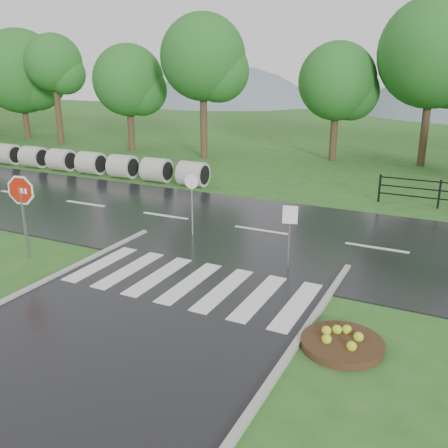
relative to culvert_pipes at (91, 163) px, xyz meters
The scene contains 10 objects.
ground 19.17m from the culvert_pipes, 51.52° to the right, with size 120.00×120.00×0.00m, color #295D1F.
main_road 12.94m from the culvert_pipes, 22.75° to the right, with size 90.00×8.00×0.04m, color black.
crosswalk 15.57m from the culvert_pipes, 39.98° to the right, with size 6.50×2.80×0.02m.
hills 54.75m from the culvert_pipes, 72.86° to the left, with size 102.00×48.00×48.00m.
treeline 15.76m from the culvert_pipes, 34.85° to the left, with size 83.20×5.20×10.00m.
culvert_pipes is the anchor object (origin of this frame).
stop_sign 12.39m from the culvert_pipes, 58.20° to the right, with size 1.20×0.23×2.72m.
flower_bed 19.88m from the culvert_pipes, 34.68° to the right, with size 1.72×1.72×0.34m.
reg_sign_small 16.00m from the culvert_pipes, 29.32° to the right, with size 0.42×0.12×1.90m.
reg_sign_round 11.91m from the culvert_pipes, 32.95° to the right, with size 0.50×0.07×2.17m.
Camera 1 is at (6.27, -5.58, 5.64)m, focal length 40.00 mm.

